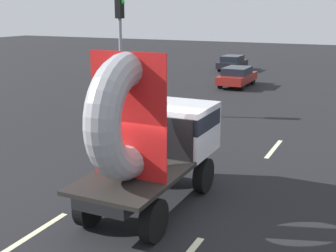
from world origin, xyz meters
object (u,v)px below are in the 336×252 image
Objects in this scene: flatbed_truck at (153,133)px; distant_sedan at (237,76)px; oncoming_car at (232,62)px; traffic_light at (120,40)px.

distant_sedan is (-3.52, 18.87, -1.26)m from flatbed_truck.
traffic_light is at bearing -89.66° from oncoming_car.
traffic_light reaches higher than oncoming_car.
traffic_light is (-6.16, 8.60, 1.63)m from flatbed_truck.
oncoming_car is (-0.11, 17.93, -2.91)m from traffic_light.
distant_sedan reaches higher than oncoming_car.
flatbed_truck is 0.90× the size of traffic_light.
oncoming_car is (-2.75, 7.66, -0.03)m from distant_sedan.
flatbed_truck reaches higher than distant_sedan.
oncoming_car is at bearing 90.34° from traffic_light.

